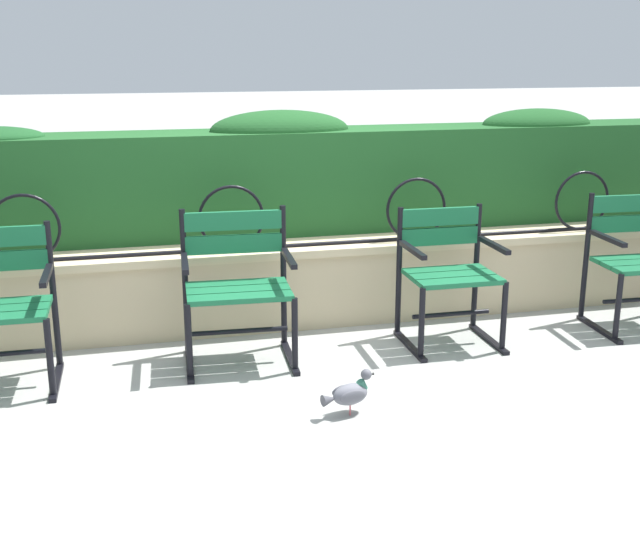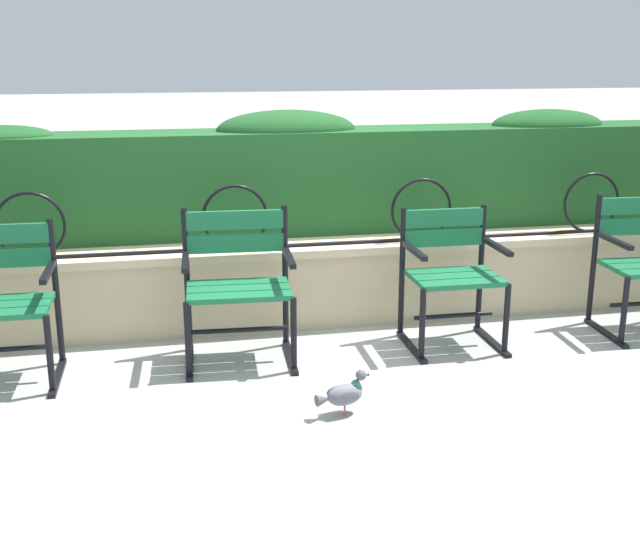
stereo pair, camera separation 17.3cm
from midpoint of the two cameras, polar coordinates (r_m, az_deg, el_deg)
The scene contains 7 objects.
ground_plane at distance 4.72m, azimuth 1.13°, elevation -6.55°, with size 60.00×60.00×0.00m, color #9E9E99.
stone_wall at distance 5.31m, azimuth -0.62°, elevation -0.86°, with size 7.23×0.41×0.54m.
iron_arch_fence at distance 5.08m, azimuth -4.25°, elevation 3.46°, with size 6.70×0.02×0.42m.
hedge_row at distance 5.57m, azimuth -1.18°, elevation 6.76°, with size 7.09×0.49×0.84m.
park_chair_centre_left at distance 4.66m, azimuth -4.83°, elevation -0.75°, with size 0.66×0.56×0.88m.
park_chair_centre_right at distance 4.98m, azimuth 10.29°, elevation -0.09°, with size 0.57×0.53×0.83m.
pigeon_near_chairs at distance 4.05m, azimuth 2.96°, elevation -8.73°, with size 0.29×0.14×0.22m.
Camera 2 is at (-0.90, -4.28, 1.78)m, focal length 44.92 mm.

